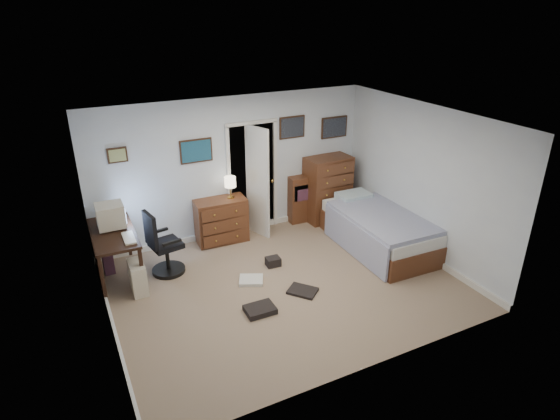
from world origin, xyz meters
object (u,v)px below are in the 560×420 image
object	(u,v)px
bed	(378,229)
low_dresser	(221,220)
tall_dresser	(327,189)
computer_desk	(108,243)
office_chair	(163,250)

from	to	relation	value
bed	low_dresser	bearing A→B (deg)	150.25
tall_dresser	computer_desk	bearing A→B (deg)	-177.94
office_chair	low_dresser	world-z (taller)	office_chair
computer_desk	office_chair	world-z (taller)	office_chair
office_chair	bed	size ratio (longest dim) A/B	0.49
computer_desk	office_chair	bearing A→B (deg)	-15.16
computer_desk	tall_dresser	bearing A→B (deg)	6.30
computer_desk	office_chair	size ratio (longest dim) A/B	1.28
office_chair	bed	xyz separation A→B (m)	(3.52, -0.78, -0.08)
computer_desk	bed	bearing A→B (deg)	-12.29
tall_dresser	office_chair	bearing A→B (deg)	-173.08
low_dresser	tall_dresser	size ratio (longest dim) A/B	0.71
office_chair	bed	distance (m)	3.60
tall_dresser	bed	size ratio (longest dim) A/B	0.58
computer_desk	low_dresser	size ratio (longest dim) A/B	1.53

